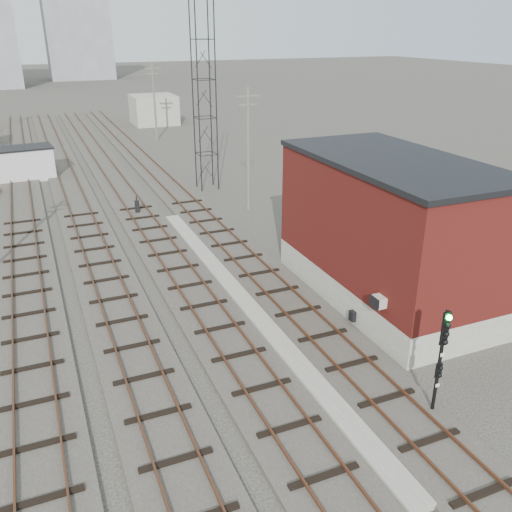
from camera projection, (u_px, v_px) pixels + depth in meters
ground at (101, 141)px, 66.20m from camera, size 320.00×320.00×0.00m
track_right at (162, 179)px, 49.24m from camera, size 3.20×90.00×0.39m
track_mid_right at (118, 184)px, 47.81m from camera, size 3.20×90.00×0.39m
track_mid_left at (71, 189)px, 46.38m from camera, size 3.20×90.00×0.39m
track_left at (21, 194)px, 44.95m from camera, size 3.20×90.00×0.39m
platform_curb at (243, 301)px, 27.30m from camera, size 0.90×28.00×0.26m
brick_building at (389, 230)px, 26.74m from camera, size 6.54×12.20×7.22m
lattice_tower at (204, 99)px, 44.03m from camera, size 1.60×1.60×15.00m
utility_pole_right_a at (248, 147)px, 39.50m from camera, size 1.80×0.24×9.00m
utility_pole_right_b at (154, 100)px, 64.95m from camera, size 1.80×0.24×9.00m
apartment_right at (77, 26)px, 140.34m from camera, size 16.00×12.00×26.00m
shed_right at (154, 110)px, 77.12m from camera, size 6.00×6.00×4.00m
signal_mast at (441, 355)px, 18.60m from camera, size 0.40×0.42×4.21m
switch_stand at (137, 207)px, 40.05m from camera, size 0.31×0.31×1.31m
site_trailer at (13, 164)px, 48.61m from camera, size 7.29×3.72×2.96m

